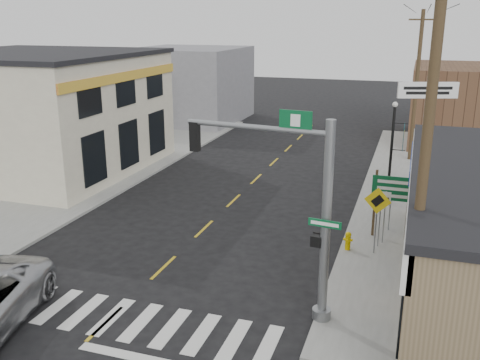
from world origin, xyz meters
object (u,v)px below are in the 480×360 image
(utility_pole_far, at_px, (416,85))
(lamp_post, at_px, (393,145))
(dance_center_sign, at_px, (426,107))
(bare_tree, at_px, (478,212))
(guide_sign, at_px, (392,195))
(traffic_signal_pole, at_px, (301,199))
(fire_hydrant, at_px, (348,240))
(utility_pole_near, at_px, (424,166))

(utility_pole_far, bearing_deg, lamp_post, -91.37)
(dance_center_sign, bearing_deg, utility_pole_far, 75.78)
(lamp_post, distance_m, bare_tree, 10.43)
(guide_sign, bearing_deg, bare_tree, -64.70)
(traffic_signal_pole, xyz_separation_m, fire_hydrant, (0.85, 5.32, -3.33))
(utility_pole_far, bearing_deg, bare_tree, -80.31)
(traffic_signal_pole, bearing_deg, bare_tree, 25.19)
(utility_pole_far, bearing_deg, fire_hydrant, -93.71)
(traffic_signal_pole, relative_size, fire_hydrant, 8.47)
(utility_pole_far, bearing_deg, utility_pole_near, -85.40)
(traffic_signal_pole, height_order, fire_hydrant, traffic_signal_pole)
(utility_pole_far, bearing_deg, guide_sign, -88.60)
(utility_pole_far, bearing_deg, traffic_signal_pole, -94.18)
(guide_sign, xyz_separation_m, dance_center_sign, (1.07, 5.68, 2.81))
(traffic_signal_pole, bearing_deg, utility_pole_far, 89.23)
(guide_sign, height_order, utility_pole_near, utility_pole_near)
(dance_center_sign, relative_size, utility_pole_far, 0.66)
(traffic_signal_pole, distance_m, bare_tree, 5.17)
(guide_sign, relative_size, fire_hydrant, 3.84)
(utility_pole_far, bearing_deg, dance_center_sign, -82.50)
(traffic_signal_pole, height_order, utility_pole_far, utility_pole_far)
(bare_tree, height_order, utility_pole_far, utility_pole_far)
(lamp_post, bearing_deg, utility_pole_far, 97.35)
(guide_sign, bearing_deg, utility_pole_far, 87.89)
(dance_center_sign, xyz_separation_m, utility_pole_near, (-0.15, -13.62, 0.57))
(lamp_post, xyz_separation_m, utility_pole_far, (0.78, 9.20, 1.85))
(guide_sign, distance_m, utility_pole_near, 8.68)
(guide_sign, relative_size, utility_pole_far, 0.31)
(traffic_signal_pole, xyz_separation_m, bare_tree, (4.89, 1.62, -0.40))
(fire_hydrant, height_order, dance_center_sign, dance_center_sign)
(dance_center_sign, distance_m, utility_pole_far, 8.09)
(traffic_signal_pole, distance_m, dance_center_sign, 13.24)
(utility_pole_near, bearing_deg, traffic_signal_pole, 157.66)
(traffic_signal_pole, relative_size, utility_pole_near, 0.62)
(fire_hydrant, xyz_separation_m, utility_pole_near, (2.38, -6.17, 4.82))
(utility_pole_near, relative_size, utility_pole_far, 1.10)
(traffic_signal_pole, height_order, utility_pole_near, utility_pole_near)
(traffic_signal_pole, bearing_deg, guide_sign, 78.89)
(traffic_signal_pole, distance_m, fire_hydrant, 6.34)
(traffic_signal_pole, bearing_deg, fire_hydrant, 87.88)
(guide_sign, relative_size, lamp_post, 0.57)
(guide_sign, distance_m, fire_hydrant, 2.70)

